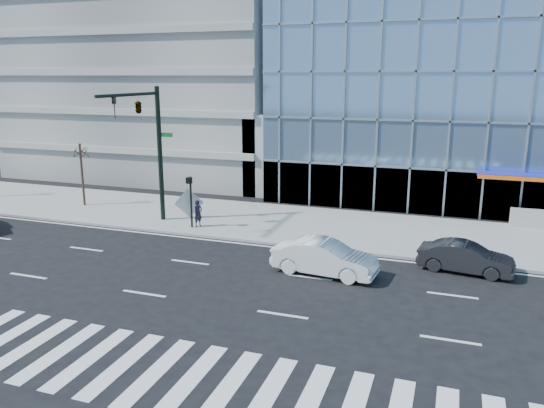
{
  "coord_description": "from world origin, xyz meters",
  "views": [
    {
      "loc": [
        5.68,
        -21.45,
        8.75
      ],
      "look_at": [
        -2.86,
        3.0,
        2.45
      ],
      "focal_mm": 35.0,
      "sensor_mm": 36.0,
      "label": 1
    }
  ],
  "objects_px": {
    "street_tree_near": "(80,152)",
    "white_sedan": "(325,258)",
    "dark_sedan": "(466,258)",
    "ped_signal_post": "(190,194)",
    "pedestrian": "(198,213)",
    "traffic_signal": "(145,123)",
    "tilted_panel": "(189,203)"
  },
  "relations": [
    {
      "from": "street_tree_near",
      "to": "white_sedan",
      "type": "bearing_deg",
      "value": -20.42
    },
    {
      "from": "street_tree_near",
      "to": "dark_sedan",
      "type": "height_order",
      "value": "street_tree_near"
    },
    {
      "from": "ped_signal_post",
      "to": "pedestrian",
      "type": "relative_size",
      "value": 1.91
    },
    {
      "from": "traffic_signal",
      "to": "dark_sedan",
      "type": "distance_m",
      "value": 18.38
    },
    {
      "from": "dark_sedan",
      "to": "traffic_signal",
      "type": "bearing_deg",
      "value": 92.66
    },
    {
      "from": "traffic_signal",
      "to": "pedestrian",
      "type": "relative_size",
      "value": 5.1
    },
    {
      "from": "traffic_signal",
      "to": "ped_signal_post",
      "type": "xyz_separation_m",
      "value": [
        2.5,
        0.37,
        -4.02
      ]
    },
    {
      "from": "tilted_panel",
      "to": "white_sedan",
      "type": "bearing_deg",
      "value": -50.11
    },
    {
      "from": "dark_sedan",
      "to": "street_tree_near",
      "type": "bearing_deg",
      "value": 87.38
    },
    {
      "from": "traffic_signal",
      "to": "dark_sedan",
      "type": "relative_size",
      "value": 1.91
    },
    {
      "from": "white_sedan",
      "to": "tilted_panel",
      "type": "distance_m",
      "value": 11.95
    },
    {
      "from": "street_tree_near",
      "to": "pedestrian",
      "type": "bearing_deg",
      "value": -12.72
    },
    {
      "from": "traffic_signal",
      "to": "ped_signal_post",
      "type": "distance_m",
      "value": 4.75
    },
    {
      "from": "white_sedan",
      "to": "tilted_panel",
      "type": "xyz_separation_m",
      "value": [
        -10.16,
        6.29,
        0.29
      ]
    },
    {
      "from": "ped_signal_post",
      "to": "tilted_panel",
      "type": "xyz_separation_m",
      "value": [
        -1.18,
        1.97,
        -1.07
      ]
    },
    {
      "from": "street_tree_near",
      "to": "dark_sedan",
      "type": "distance_m",
      "value": 25.08
    },
    {
      "from": "ped_signal_post",
      "to": "dark_sedan",
      "type": "relative_size",
      "value": 0.72
    },
    {
      "from": "ped_signal_post",
      "to": "dark_sedan",
      "type": "bearing_deg",
      "value": -7.39
    },
    {
      "from": "white_sedan",
      "to": "tilted_panel",
      "type": "relative_size",
      "value": 3.64
    },
    {
      "from": "street_tree_near",
      "to": "traffic_signal",
      "type": "bearing_deg",
      "value": -22.71
    },
    {
      "from": "white_sedan",
      "to": "pedestrian",
      "type": "xyz_separation_m",
      "value": [
        -8.7,
        4.67,
        0.15
      ]
    },
    {
      "from": "traffic_signal",
      "to": "street_tree_near",
      "type": "height_order",
      "value": "traffic_signal"
    },
    {
      "from": "dark_sedan",
      "to": "tilted_panel",
      "type": "xyz_separation_m",
      "value": [
        -16.16,
        3.92,
        0.38
      ]
    },
    {
      "from": "white_sedan",
      "to": "ped_signal_post",
      "type": "bearing_deg",
      "value": 70.11
    },
    {
      "from": "traffic_signal",
      "to": "dark_sedan",
      "type": "height_order",
      "value": "traffic_signal"
    },
    {
      "from": "traffic_signal",
      "to": "dark_sedan",
      "type": "xyz_separation_m",
      "value": [
        17.47,
        -1.57,
        -5.48
      ]
    },
    {
      "from": "traffic_signal",
      "to": "white_sedan",
      "type": "height_order",
      "value": "traffic_signal"
    },
    {
      "from": "tilted_panel",
      "to": "dark_sedan",
      "type": "bearing_deg",
      "value": -31.95
    },
    {
      "from": "traffic_signal",
      "to": "street_tree_near",
      "type": "bearing_deg",
      "value": 157.29
    },
    {
      "from": "white_sedan",
      "to": "street_tree_near",
      "type": "bearing_deg",
      "value": 75.4
    },
    {
      "from": "ped_signal_post",
      "to": "white_sedan",
      "type": "bearing_deg",
      "value": -25.71
    },
    {
      "from": "street_tree_near",
      "to": "pedestrian",
      "type": "distance_m",
      "value": 10.42
    }
  ]
}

